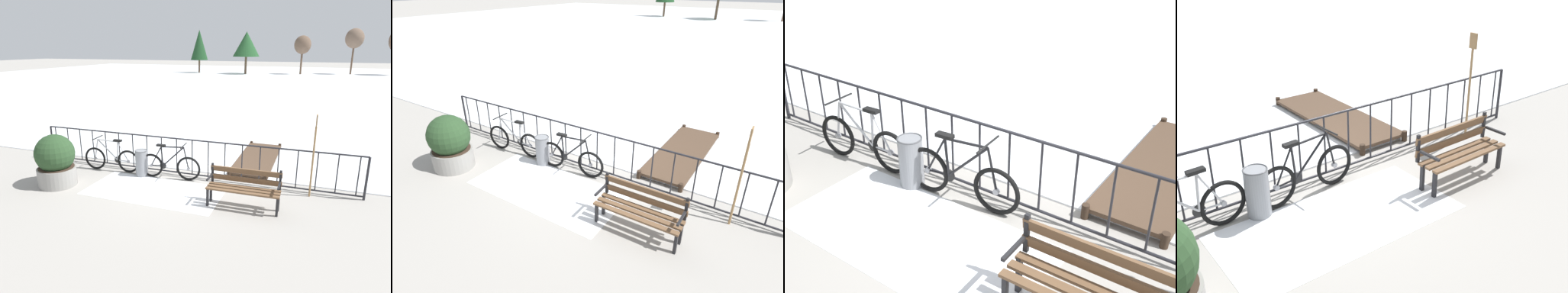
% 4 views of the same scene
% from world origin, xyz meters
% --- Properties ---
extents(ground_plane, '(160.00, 160.00, 0.00)m').
position_xyz_m(ground_plane, '(0.00, 0.00, 0.00)').
color(ground_plane, '#9E9991').
extents(frozen_pond, '(80.00, 56.00, 0.03)m').
position_xyz_m(frozen_pond, '(0.00, 28.40, 0.01)').
color(frozen_pond, white).
rests_on(frozen_pond, ground).
extents(snow_patch, '(3.36, 1.62, 0.01)m').
position_xyz_m(snow_patch, '(-0.33, -1.20, 0.00)').
color(snow_patch, white).
rests_on(snow_patch, ground).
extents(railing_fence, '(9.06, 0.06, 1.07)m').
position_xyz_m(railing_fence, '(-0.00, 0.00, 0.56)').
color(railing_fence, '#232328').
rests_on(railing_fence, ground).
extents(bicycle_near_railing, '(1.71, 0.52, 0.97)m').
position_xyz_m(bicycle_near_railing, '(-2.11, -0.33, 0.37)').
color(bicycle_near_railing, black).
rests_on(bicycle_near_railing, ground).
extents(bicycle_second, '(1.71, 0.52, 0.97)m').
position_xyz_m(bicycle_second, '(-0.31, -0.31, 0.37)').
color(bicycle_second, black).
rests_on(bicycle_second, ground).
extents(park_bench, '(1.61, 0.51, 0.89)m').
position_xyz_m(park_bench, '(1.92, -1.28, 0.51)').
color(park_bench, brown).
rests_on(park_bench, ground).
extents(planter_with_shrub, '(0.99, 0.99, 1.33)m').
position_xyz_m(planter_with_shrub, '(-2.85, -1.69, 0.65)').
color(planter_with_shrub, gray).
rests_on(planter_with_shrub, ground).
extents(trash_bin, '(0.35, 0.35, 0.73)m').
position_xyz_m(trash_bin, '(-1.12, -0.37, 0.37)').
color(trash_bin, gray).
rests_on(trash_bin, ground).
extents(oar_upright, '(0.04, 0.16, 1.98)m').
position_xyz_m(oar_upright, '(3.30, -0.22, 1.14)').
color(oar_upright, '#937047').
rests_on(oar_upright, ground).
extents(wooden_dock, '(1.10, 3.29, 0.20)m').
position_xyz_m(wooden_dock, '(1.68, 1.90, 0.12)').
color(wooden_dock, '#4C3828').
rests_on(wooden_dock, ground).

